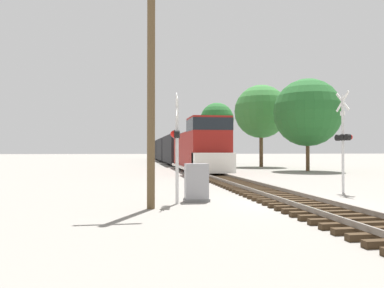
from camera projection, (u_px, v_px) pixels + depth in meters
The scene contains 10 objects.
ground_plane at pixel (293, 204), 14.02m from camera, with size 400.00×400.00×0.00m, color gray.
rail_track_bed at pixel (293, 200), 14.03m from camera, with size 2.60×160.00×0.31m.
freight_train at pixel (172, 150), 57.74m from camera, with size 3.13×62.46×4.64m.
crossing_signal_near at pixel (176, 138), 14.00m from camera, with size 0.45×1.01×4.11m.
crossing_signal_far at pixel (343, 138), 17.41m from camera, with size 0.42×1.01×4.75m.
relay_cabinet at pixel (197, 183), 14.57m from camera, with size 0.99×0.57×1.48m.
utility_pole at pixel (151, 88), 12.83m from camera, with size 1.80×0.27×7.99m.
tree_far_right at pixel (307, 113), 36.06m from camera, with size 6.52×6.52×8.92m.
tree_mid_background at pixel (261, 112), 45.43m from camera, with size 6.45×6.45×9.95m.
tree_deep_background at pixel (217, 120), 57.24m from camera, with size 5.15×5.15×9.30m.
Camera 1 is at (-5.94, -13.30, 2.00)m, focal length 35.00 mm.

